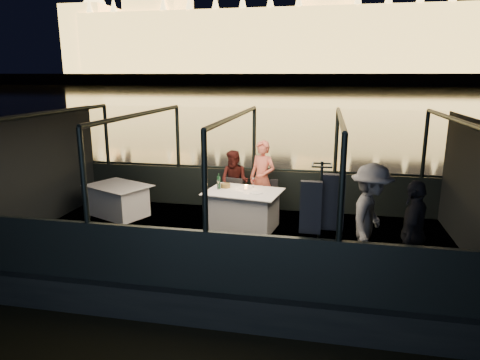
% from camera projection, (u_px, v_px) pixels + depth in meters
% --- Properties ---
extents(river_water, '(500.00, 500.00, 0.00)m').
position_uv_depth(river_water, '(320.00, 93.00, 84.30)').
color(river_water, black).
rests_on(river_water, ground).
extents(boat_hull, '(8.60, 4.40, 1.00)m').
position_uv_depth(boat_hull, '(236.00, 264.00, 8.16)').
color(boat_hull, black).
rests_on(boat_hull, river_water).
extents(boat_deck, '(8.00, 4.00, 0.04)m').
position_uv_depth(boat_deck, '(236.00, 240.00, 8.04)').
color(boat_deck, black).
rests_on(boat_deck, boat_hull).
extents(gunwale_port, '(8.00, 0.08, 0.90)m').
position_uv_depth(gunwale_port, '(254.00, 189.00, 9.83)').
color(gunwale_port, black).
rests_on(gunwale_port, boat_deck).
extents(gunwale_starboard, '(8.00, 0.08, 0.90)m').
position_uv_depth(gunwale_starboard, '(206.00, 261.00, 6.03)').
color(gunwale_starboard, black).
rests_on(gunwale_starboard, boat_deck).
extents(cabin_glass_port, '(8.00, 0.02, 1.40)m').
position_uv_depth(cabin_glass_port, '(254.00, 139.00, 9.56)').
color(cabin_glass_port, '#99B2B2').
rests_on(cabin_glass_port, gunwale_port).
extents(cabin_glass_starboard, '(8.00, 0.02, 1.40)m').
position_uv_depth(cabin_glass_starboard, '(205.00, 182.00, 5.75)').
color(cabin_glass_starboard, '#99B2B2').
rests_on(cabin_glass_starboard, gunwale_starboard).
extents(cabin_roof_glass, '(8.00, 4.00, 0.02)m').
position_uv_depth(cabin_roof_glass, '(235.00, 116.00, 7.49)').
color(cabin_roof_glass, '#99B2B2').
rests_on(cabin_roof_glass, boat_deck).
extents(end_wall_fore, '(0.02, 4.00, 2.30)m').
position_uv_depth(end_wall_fore, '(40.00, 170.00, 8.53)').
color(end_wall_fore, black).
rests_on(end_wall_fore, boat_deck).
extents(end_wall_aft, '(0.02, 4.00, 2.30)m').
position_uv_depth(end_wall_aft, '(474.00, 191.00, 6.99)').
color(end_wall_aft, black).
rests_on(end_wall_aft, boat_deck).
extents(canopy_ribs, '(8.00, 4.00, 2.30)m').
position_uv_depth(canopy_ribs, '(236.00, 180.00, 7.76)').
color(canopy_ribs, black).
rests_on(canopy_ribs, boat_deck).
extents(embankment, '(400.00, 140.00, 6.00)m').
position_uv_depth(embankment, '(325.00, 80.00, 207.80)').
color(embankment, '#423D33').
rests_on(embankment, ground).
extents(parliament_building, '(220.00, 32.00, 60.00)m').
position_uv_depth(parliament_building, '(328.00, 8.00, 167.79)').
color(parliament_building, '#F2D18C').
rests_on(parliament_building, embankment).
extents(dining_table_central, '(1.59, 1.26, 0.77)m').
position_uv_depth(dining_table_central, '(243.00, 209.00, 8.55)').
color(dining_table_central, white).
rests_on(dining_table_central, boat_deck).
extents(dining_table_aft, '(1.57, 1.39, 0.69)m').
position_uv_depth(dining_table_aft, '(119.00, 199.00, 9.29)').
color(dining_table_aft, silver).
rests_on(dining_table_aft, boat_deck).
extents(chair_port_left, '(0.47, 0.47, 0.84)m').
position_uv_depth(chair_port_left, '(233.00, 198.00, 9.10)').
color(chair_port_left, black).
rests_on(chair_port_left, boat_deck).
extents(chair_port_right, '(0.46, 0.46, 0.82)m').
position_uv_depth(chair_port_right, '(267.00, 198.00, 9.09)').
color(chair_port_right, black).
rests_on(chair_port_right, boat_deck).
extents(coat_stand, '(0.55, 0.45, 1.88)m').
position_uv_depth(coat_stand, '(319.00, 230.00, 5.95)').
color(coat_stand, black).
rests_on(coat_stand, boat_deck).
extents(person_woman_coral, '(0.70, 0.60, 1.65)m').
position_uv_depth(person_woman_coral, '(262.00, 182.00, 9.22)').
color(person_woman_coral, '#D4644D').
rests_on(person_woman_coral, boat_deck).
extents(person_man_maroon, '(0.79, 0.69, 1.41)m').
position_uv_depth(person_man_maroon, '(234.00, 180.00, 9.43)').
color(person_man_maroon, '#3B1310').
rests_on(person_man_maroon, boat_deck).
extents(passenger_stripe, '(0.90, 1.24, 1.73)m').
position_uv_depth(passenger_stripe, '(370.00, 219.00, 6.55)').
color(passenger_stripe, silver).
rests_on(passenger_stripe, boat_deck).
extents(passenger_dark, '(0.68, 1.00, 1.57)m').
position_uv_depth(passenger_dark, '(413.00, 228.00, 6.16)').
color(passenger_dark, black).
rests_on(passenger_dark, boat_deck).
extents(wine_bottle, '(0.08, 0.08, 0.32)m').
position_uv_depth(wine_bottle, '(219.00, 182.00, 8.60)').
color(wine_bottle, '#14371D').
rests_on(wine_bottle, dining_table_central).
extents(bread_basket, '(0.20, 0.20, 0.08)m').
position_uv_depth(bread_basket, '(225.00, 186.00, 8.73)').
color(bread_basket, brown).
rests_on(bread_basket, dining_table_central).
extents(amber_candle, '(0.08, 0.08, 0.09)m').
position_uv_depth(amber_candle, '(246.00, 187.00, 8.63)').
color(amber_candle, '#FF9B3F').
rests_on(amber_candle, dining_table_central).
extents(plate_near, '(0.26, 0.26, 0.02)m').
position_uv_depth(plate_near, '(256.00, 193.00, 8.32)').
color(plate_near, white).
rests_on(plate_near, dining_table_central).
extents(plate_far, '(0.28, 0.28, 0.01)m').
position_uv_depth(plate_far, '(228.00, 186.00, 8.86)').
color(plate_far, white).
rests_on(plate_far, dining_table_central).
extents(wine_glass_white, '(0.08, 0.08, 0.19)m').
position_uv_depth(wine_glass_white, '(218.00, 185.00, 8.57)').
color(wine_glass_white, silver).
rests_on(wine_glass_white, dining_table_central).
extents(wine_glass_red, '(0.08, 0.08, 0.19)m').
position_uv_depth(wine_glass_red, '(253.00, 183.00, 8.75)').
color(wine_glass_red, silver).
rests_on(wine_glass_red, dining_table_central).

